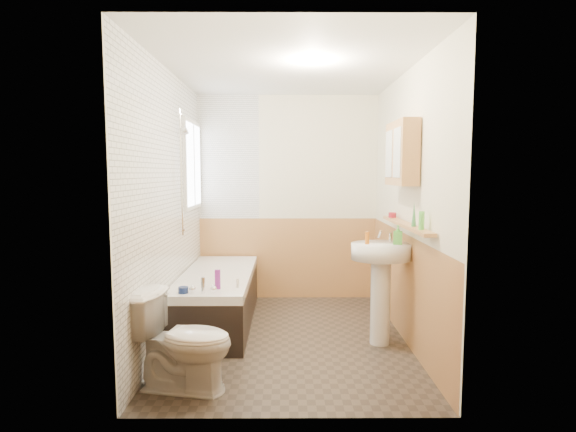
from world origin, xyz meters
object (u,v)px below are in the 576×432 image
(bathtub, at_px, (218,297))
(toilet, at_px, (183,341))
(pine_shelf, at_px, (406,225))
(medicine_cabinet, at_px, (401,153))
(sink, at_px, (381,272))

(bathtub, distance_m, toilet, 1.44)
(pine_shelf, height_order, medicine_cabinet, medicine_cabinet)
(toilet, relative_size, medicine_cabinet, 1.15)
(bathtub, xyz_separation_m, pine_shelf, (1.77, -0.62, 0.83))
(sink, height_order, pine_shelf, pine_shelf)
(medicine_cabinet, bearing_deg, pine_shelf, -73.71)
(bathtub, distance_m, medicine_cabinet, 2.33)
(bathtub, xyz_separation_m, sink, (1.57, -0.57, 0.38))
(toilet, distance_m, pine_shelf, 2.11)
(bathtub, bearing_deg, sink, -20.08)
(bathtub, bearing_deg, pine_shelf, -19.43)
(bathtub, relative_size, pine_shelf, 1.31)
(pine_shelf, bearing_deg, sink, 165.79)
(toilet, xyz_separation_m, pine_shelf, (1.80, 0.81, 0.75))
(bathtub, bearing_deg, toilet, -91.20)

